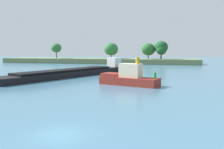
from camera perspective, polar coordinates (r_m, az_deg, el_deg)
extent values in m
plane|color=teal|center=(21.12, -11.79, -13.29)|extent=(400.00, 400.00, 0.00)
cube|color=#66754C|center=(119.97, -3.02, 3.16)|extent=(91.91, 16.18, 2.25)
cylinder|color=#513823|center=(123.37, -12.52, 4.31)|extent=(0.44, 0.44, 2.98)
ellipsoid|color=#2D6B33|center=(123.33, -12.56, 5.92)|extent=(4.90, 4.90, 4.41)
cylinder|color=#513823|center=(117.64, -0.22, 4.09)|extent=(0.44, 0.44, 1.79)
ellipsoid|color=#2D6B33|center=(117.58, -0.22, 5.80)|extent=(6.54, 6.54, 5.89)
cylinder|color=#513823|center=(115.54, 8.24, 4.01)|extent=(0.44, 0.44, 1.85)
ellipsoid|color=#235B28|center=(115.48, 8.27, 5.69)|extent=(6.11, 6.11, 5.50)
cylinder|color=#513823|center=(114.70, 11.06, 4.20)|extent=(0.44, 0.44, 2.84)
ellipsoid|color=#194C23|center=(114.65, 11.10, 6.12)|extent=(6.08, 6.08, 5.47)
cylinder|color=#513823|center=(113.35, 11.12, 4.00)|extent=(0.44, 0.44, 2.13)
ellipsoid|color=#194C23|center=(113.30, 11.15, 5.44)|extent=(4.47, 4.47, 4.02)
cube|color=maroon|center=(47.60, 3.92, -1.52)|extent=(11.91, 7.03, 1.49)
cube|color=maroon|center=(49.42, -0.19, -0.01)|extent=(4.05, 4.02, 0.60)
cube|color=beige|center=(47.25, 4.26, 0.92)|extent=(4.51, 3.45, 2.60)
cylinder|color=gold|center=(46.50, 5.83, 3.17)|extent=(0.70, 0.70, 1.20)
cylinder|color=black|center=(50.48, -1.94, -0.91)|extent=(0.51, 0.76, 0.70)
cube|color=black|center=(63.13, -9.25, 0.20)|extent=(22.00, 38.38, 1.37)
cube|color=black|center=(62.03, -10.27, 0.95)|extent=(16.13, 27.22, 0.50)
cube|color=white|center=(76.21, 0.48, 2.82)|extent=(4.07, 4.17, 2.80)
cylinder|color=#333338|center=(76.12, 0.48, 4.55)|extent=(0.12, 0.12, 1.80)
cylinder|color=green|center=(59.63, 9.72, -0.23)|extent=(0.70, 0.70, 1.20)
cone|color=green|center=(59.53, 9.73, 0.68)|extent=(0.49, 0.49, 0.70)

